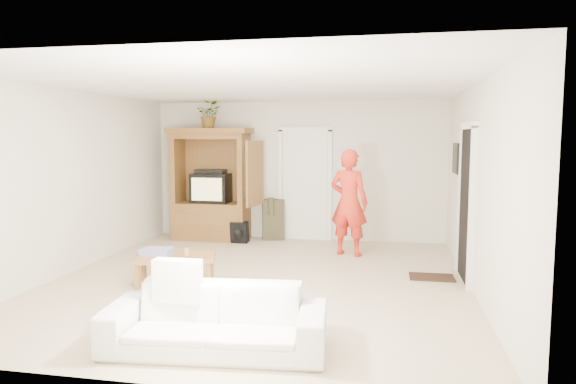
% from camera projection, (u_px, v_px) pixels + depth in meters
% --- Properties ---
extents(floor, '(6.00, 6.00, 0.00)m').
position_uv_depth(floor, '(259.00, 281.00, 6.91)').
color(floor, tan).
rests_on(floor, ground).
extents(ceiling, '(6.00, 6.00, 0.00)m').
position_uv_depth(ceiling, '(258.00, 85.00, 6.64)').
color(ceiling, white).
rests_on(ceiling, floor).
extents(wall_back, '(5.50, 0.00, 5.50)m').
position_uv_depth(wall_back, '(297.00, 171.00, 9.71)').
color(wall_back, silver).
rests_on(wall_back, floor).
extents(wall_front, '(5.50, 0.00, 5.50)m').
position_uv_depth(wall_front, '(160.00, 221.00, 3.85)').
color(wall_front, silver).
rests_on(wall_front, floor).
extents(wall_left, '(0.00, 6.00, 6.00)m').
position_uv_depth(wall_left, '(71.00, 182.00, 7.30)').
color(wall_left, silver).
rests_on(wall_left, floor).
extents(wall_right, '(0.00, 6.00, 6.00)m').
position_uv_depth(wall_right, '(477.00, 189.00, 6.26)').
color(wall_right, silver).
rests_on(wall_right, floor).
extents(armoire, '(1.82, 1.14, 2.10)m').
position_uv_depth(armoire, '(212.00, 192.00, 9.71)').
color(armoire, brown).
rests_on(armoire, floor).
extents(door_back, '(0.85, 0.05, 2.04)m').
position_uv_depth(door_back, '(305.00, 186.00, 9.68)').
color(door_back, white).
rests_on(door_back, floor).
extents(doorway_right, '(0.05, 0.90, 2.04)m').
position_uv_depth(doorway_right, '(467.00, 205.00, 6.88)').
color(doorway_right, black).
rests_on(doorway_right, floor).
extents(framed_picture, '(0.03, 0.60, 0.48)m').
position_uv_depth(framed_picture, '(456.00, 158.00, 8.08)').
color(framed_picture, black).
rests_on(framed_picture, wall_right).
extents(doormat, '(0.60, 0.40, 0.02)m').
position_uv_depth(doormat, '(432.00, 277.00, 7.06)').
color(doormat, '#382316').
rests_on(doormat, floor).
extents(plant, '(0.47, 0.41, 0.50)m').
position_uv_depth(plant, '(210.00, 115.00, 9.54)').
color(plant, '#4C7238').
rests_on(plant, armoire).
extents(man, '(0.73, 0.59, 1.75)m').
position_uv_depth(man, '(349.00, 202.00, 8.36)').
color(man, red).
rests_on(man, floor).
extents(sofa, '(2.04, 0.95, 0.58)m').
position_uv_depth(sofa, '(216.00, 319.00, 4.62)').
color(sofa, silver).
rests_on(sofa, floor).
extents(coffee_table, '(1.15, 0.83, 0.38)m').
position_uv_depth(coffee_table, '(175.00, 259.00, 6.74)').
color(coffee_table, olive).
rests_on(coffee_table, floor).
extents(towel, '(0.40, 0.31, 0.08)m').
position_uv_depth(towel, '(156.00, 251.00, 6.78)').
color(towel, '#D84895').
rests_on(towel, coffee_table).
extents(candle, '(0.08, 0.08, 0.10)m').
position_uv_depth(candle, '(187.00, 251.00, 6.75)').
color(candle, tan).
rests_on(candle, coffee_table).
extents(backpack_black, '(0.32, 0.20, 0.38)m').
position_uv_depth(backpack_black, '(240.00, 233.00, 9.40)').
color(backpack_black, black).
rests_on(backpack_black, floor).
extents(backpack_olive, '(0.47, 0.40, 0.76)m').
position_uv_depth(backpack_olive, '(273.00, 219.00, 9.74)').
color(backpack_olive, '#47442B').
rests_on(backpack_olive, floor).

